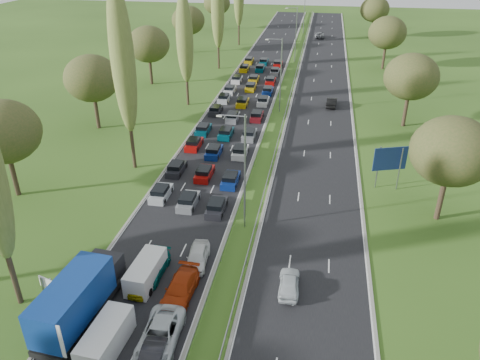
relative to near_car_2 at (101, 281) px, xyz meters
The scene contains 24 objects.
ground 49.37m from the near_car_2, 78.02° to the left, with size 260.00×260.00×0.00m, color #2E4D18.
near_carriageway 50.92m from the near_car_2, 86.06° to the left, with size 10.50×215.00×0.04m, color black.
far_carriageway 53.56m from the near_car_2, 71.49° to the left, with size 10.50×215.00×0.04m, color black.
central_reservation 51.81m from the near_car_2, 78.59° to the left, with size 2.36×215.00×0.32m.
lamp_columns 47.70m from the near_car_2, 77.51° to the left, with size 0.18×140.18×12.00m.
poplar_row 38.69m from the near_car_2, 98.96° to the left, with size 2.80×127.80×22.44m.
woodland_left 35.60m from the near_car_2, 117.73° to the left, with size 8.00×166.00×11.10m.
woodland_right 46.42m from the near_car_2, 49.60° to the left, with size 8.00×153.00×11.10m.
traffic_queue_fill 45.82m from the near_car_2, 85.59° to the left, with size 8.98×68.38×0.80m.
near_car_2 is the anchor object (origin of this frame).
near_car_7 4.47m from the near_car_2, 34.03° to the left, with size 1.94×4.76×1.38m, color #055450.
near_car_8 3.56m from the near_car_2, ahead, with size 1.54×3.82×1.30m, color #ADA10B.
near_car_9 9.84m from the near_car_2, 45.40° to the right, with size 1.53×4.39×1.45m, color black.
near_car_10 8.36m from the near_car_2, 35.58° to the right, with size 2.67×5.78×1.61m, color silver.
near_car_11 6.81m from the near_car_2, ahead, with size 2.18×5.36×1.55m, color #9E2B09.
near_car_12 8.47m from the near_car_2, 33.15° to the left, with size 1.81×4.49×1.53m, color silver.
far_car_0 15.67m from the near_car_2, ahead, with size 1.69×4.20×1.43m, color silver.
far_car_1 53.98m from the near_car_2, 69.63° to the left, with size 1.62×4.64×1.53m, color black.
far_car_2 111.67m from the near_car_2, 82.20° to the left, with size 2.55×5.54×1.54m, color gray.
blue_lorry 3.75m from the near_car_2, 87.61° to the right, with size 2.75×9.92×4.19m.
white_van_front 6.71m from the near_car_2, 60.97° to the right, with size 2.06×5.26×2.12m.
white_van_rear 3.83m from the near_car_2, 25.81° to the left, with size 1.98×5.06×2.03m.
info_sign 4.17m from the near_car_2, 152.30° to the right, with size 1.45×0.57×2.10m.
direction_sign 33.61m from the near_car_2, 41.34° to the left, with size 3.81×1.42×5.20m.
Camera 1 is at (10.97, 3.74, 26.38)m, focal length 35.00 mm.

